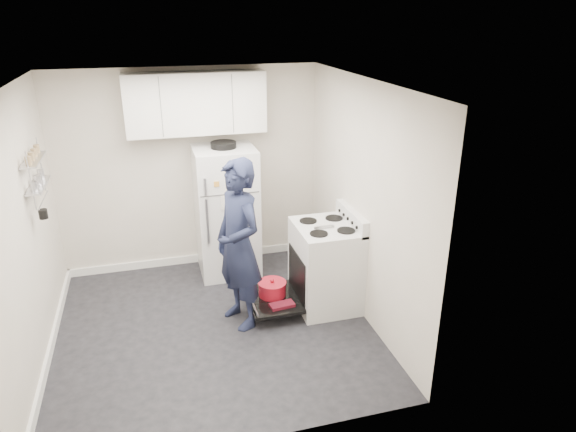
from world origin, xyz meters
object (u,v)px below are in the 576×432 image
object	(u,v)px
electric_range	(324,266)
open_oven_door	(273,294)
person	(239,245)
refrigerator	(227,211)

from	to	relation	value
electric_range	open_oven_door	size ratio (longest dim) A/B	1.57
electric_range	person	size ratio (longest dim) A/B	0.61
open_oven_door	person	world-z (taller)	person
person	electric_range	bearing A→B (deg)	75.13
open_oven_door	person	xyz separation A→B (m)	(-0.38, -0.13, 0.70)
electric_range	refrigerator	xyz separation A→B (m)	(-0.89, 1.10, 0.34)
open_oven_door	refrigerator	world-z (taller)	refrigerator
refrigerator	person	xyz separation A→B (m)	(-0.07, -1.20, 0.09)
refrigerator	person	distance (m)	1.20
electric_range	refrigerator	world-z (taller)	refrigerator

